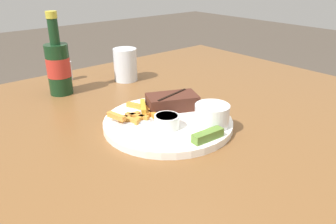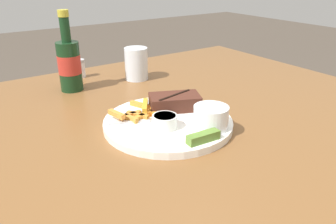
{
  "view_description": "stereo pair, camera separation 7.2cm",
  "coord_description": "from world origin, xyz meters",
  "px_view_note": "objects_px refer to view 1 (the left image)",
  "views": [
    {
      "loc": [
        -0.47,
        -0.56,
        1.09
      ],
      "look_at": [
        0.0,
        0.0,
        0.77
      ],
      "focal_mm": 35.0,
      "sensor_mm": 36.0,
      "label": 1
    },
    {
      "loc": [
        -0.41,
        -0.6,
        1.09
      ],
      "look_at": [
        0.0,
        0.0,
        0.77
      ],
      "focal_mm": 35.0,
      "sensor_mm": 36.0,
      "label": 2
    }
  ],
  "objects_px": {
    "dinner_plate": "(168,123)",
    "coleslaw_cup": "(212,114)",
    "drinking_glass": "(125,65)",
    "dipping_sauce_cup": "(167,121)",
    "knife_utensil": "(164,112)",
    "beer_bottle": "(58,66)",
    "steak_portion": "(172,102)",
    "pickle_spear": "(208,135)",
    "salt_shaker": "(68,71)",
    "fork_utensil": "(134,123)"
  },
  "relations": [
    {
      "from": "knife_utensil",
      "to": "dipping_sauce_cup",
      "type": "bearing_deg",
      "value": 165.66
    },
    {
      "from": "steak_portion",
      "to": "pickle_spear",
      "type": "height_order",
      "value": "steak_portion"
    },
    {
      "from": "coleslaw_cup",
      "to": "drinking_glass",
      "type": "relative_size",
      "value": 0.74
    },
    {
      "from": "coleslaw_cup",
      "to": "drinking_glass",
      "type": "distance_m",
      "value": 0.47
    },
    {
      "from": "dinner_plate",
      "to": "coleslaw_cup",
      "type": "bearing_deg",
      "value": -58.03
    },
    {
      "from": "dipping_sauce_cup",
      "to": "salt_shaker",
      "type": "xyz_separation_m",
      "value": [
        -0.0,
        0.53,
        -0.0
      ]
    },
    {
      "from": "steak_portion",
      "to": "dipping_sauce_cup",
      "type": "bearing_deg",
      "value": -136.91
    },
    {
      "from": "dinner_plate",
      "to": "knife_utensil",
      "type": "xyz_separation_m",
      "value": [
        0.02,
        0.04,
        0.01
      ]
    },
    {
      "from": "fork_utensil",
      "to": "knife_utensil",
      "type": "xyz_separation_m",
      "value": [
        0.1,
        0.01,
        0.0
      ]
    },
    {
      "from": "pickle_spear",
      "to": "dipping_sauce_cup",
      "type": "bearing_deg",
      "value": 107.8
    },
    {
      "from": "steak_portion",
      "to": "coleslaw_cup",
      "type": "xyz_separation_m",
      "value": [
        0.0,
        -0.14,
        0.01
      ]
    },
    {
      "from": "drinking_glass",
      "to": "dipping_sauce_cup",
      "type": "bearing_deg",
      "value": -110.59
    },
    {
      "from": "drinking_glass",
      "to": "salt_shaker",
      "type": "bearing_deg",
      "value": 139.37
    },
    {
      "from": "dipping_sauce_cup",
      "to": "drinking_glass",
      "type": "height_order",
      "value": "drinking_glass"
    },
    {
      "from": "steak_portion",
      "to": "pickle_spear",
      "type": "bearing_deg",
      "value": -106.11
    },
    {
      "from": "knife_utensil",
      "to": "salt_shaker",
      "type": "distance_m",
      "value": 0.47
    },
    {
      "from": "knife_utensil",
      "to": "salt_shaker",
      "type": "xyz_separation_m",
      "value": [
        -0.05,
        0.46,
        0.01
      ]
    },
    {
      "from": "dinner_plate",
      "to": "steak_portion",
      "type": "bearing_deg",
      "value": 40.97
    },
    {
      "from": "beer_bottle",
      "to": "salt_shaker",
      "type": "xyz_separation_m",
      "value": [
        0.07,
        0.11,
        -0.06
      ]
    },
    {
      "from": "steak_portion",
      "to": "dipping_sauce_cup",
      "type": "height_order",
      "value": "steak_portion"
    },
    {
      "from": "dinner_plate",
      "to": "fork_utensil",
      "type": "xyz_separation_m",
      "value": [
        -0.08,
        0.03,
        0.01
      ]
    },
    {
      "from": "coleslaw_cup",
      "to": "fork_utensil",
      "type": "relative_size",
      "value": 0.64
    },
    {
      "from": "steak_portion",
      "to": "beer_bottle",
      "type": "distance_m",
      "value": 0.38
    },
    {
      "from": "dipping_sauce_cup",
      "to": "pickle_spear",
      "type": "xyz_separation_m",
      "value": [
        0.03,
        -0.1,
        -0.01
      ]
    },
    {
      "from": "dinner_plate",
      "to": "beer_bottle",
      "type": "relative_size",
      "value": 1.28
    },
    {
      "from": "salt_shaker",
      "to": "knife_utensil",
      "type": "bearing_deg",
      "value": -83.77
    },
    {
      "from": "dinner_plate",
      "to": "coleslaw_cup",
      "type": "height_order",
      "value": "coleslaw_cup"
    },
    {
      "from": "dipping_sauce_cup",
      "to": "fork_utensil",
      "type": "height_order",
      "value": "dipping_sauce_cup"
    },
    {
      "from": "beer_bottle",
      "to": "dipping_sauce_cup",
      "type": "bearing_deg",
      "value": -80.07
    },
    {
      "from": "pickle_spear",
      "to": "coleslaw_cup",
      "type": "bearing_deg",
      "value": 36.86
    },
    {
      "from": "fork_utensil",
      "to": "beer_bottle",
      "type": "xyz_separation_m",
      "value": [
        -0.03,
        0.36,
        0.07
      ]
    },
    {
      "from": "dinner_plate",
      "to": "drinking_glass",
      "type": "relative_size",
      "value": 2.87
    },
    {
      "from": "knife_utensil",
      "to": "coleslaw_cup",
      "type": "bearing_deg",
      "value": -142.79
    },
    {
      "from": "salt_shaker",
      "to": "beer_bottle",
      "type": "bearing_deg",
      "value": -123.61
    },
    {
      "from": "steak_portion",
      "to": "knife_utensil",
      "type": "xyz_separation_m",
      "value": [
        -0.03,
        -0.01,
        -0.02
      ]
    },
    {
      "from": "steak_portion",
      "to": "coleslaw_cup",
      "type": "relative_size",
      "value": 1.82
    },
    {
      "from": "coleslaw_cup",
      "to": "salt_shaker",
      "type": "xyz_separation_m",
      "value": [
        -0.09,
        0.59,
        -0.01
      ]
    },
    {
      "from": "dipping_sauce_cup",
      "to": "dinner_plate",
      "type": "bearing_deg",
      "value": 46.37
    },
    {
      "from": "coleslaw_cup",
      "to": "beer_bottle",
      "type": "bearing_deg",
      "value": 108.65
    },
    {
      "from": "dipping_sauce_cup",
      "to": "knife_utensil",
      "type": "distance_m",
      "value": 0.09
    },
    {
      "from": "drinking_glass",
      "to": "beer_bottle",
      "type": "bearing_deg",
      "value": 175.01
    },
    {
      "from": "beer_bottle",
      "to": "drinking_glass",
      "type": "height_order",
      "value": "beer_bottle"
    },
    {
      "from": "knife_utensil",
      "to": "fork_utensil",
      "type": "bearing_deg",
      "value": 113.76
    },
    {
      "from": "coleslaw_cup",
      "to": "pickle_spear",
      "type": "distance_m",
      "value": 0.07
    },
    {
      "from": "coleslaw_cup",
      "to": "fork_utensil",
      "type": "xyz_separation_m",
      "value": [
        -0.13,
        0.13,
        -0.03
      ]
    },
    {
      "from": "steak_portion",
      "to": "salt_shaker",
      "type": "height_order",
      "value": "salt_shaker"
    },
    {
      "from": "fork_utensil",
      "to": "drinking_glass",
      "type": "bearing_deg",
      "value": 82.87
    },
    {
      "from": "dinner_plate",
      "to": "beer_bottle",
      "type": "bearing_deg",
      "value": 105.11
    },
    {
      "from": "dinner_plate",
      "to": "pickle_spear",
      "type": "height_order",
      "value": "pickle_spear"
    },
    {
      "from": "knife_utensil",
      "to": "salt_shaker",
      "type": "bearing_deg",
      "value": 26.92
    }
  ]
}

